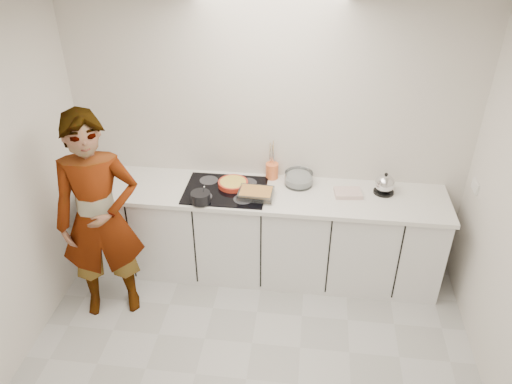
# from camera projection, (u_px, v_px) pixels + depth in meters

# --- Properties ---
(floor) EXTENTS (3.60, 3.20, 0.00)m
(floor) POSITION_uv_depth(u_px,v_px,m) (246.00, 379.00, 3.85)
(floor) COLOR beige
(floor) RESTS_ON ground
(ceiling) EXTENTS (3.60, 3.20, 0.00)m
(ceiling) POSITION_uv_depth(u_px,v_px,m) (241.00, 39.00, 2.47)
(ceiling) COLOR white
(ceiling) RESTS_ON wall_back
(wall_back) EXTENTS (3.60, 0.00, 2.60)m
(wall_back) POSITION_uv_depth(u_px,v_px,m) (269.00, 137.00, 4.50)
(wall_back) COLOR silver
(wall_back) RESTS_ON ground
(base_cabinets) EXTENTS (3.20, 0.58, 0.87)m
(base_cabinets) POSITION_uv_depth(u_px,v_px,m) (264.00, 235.00, 4.69)
(base_cabinets) COLOR white
(base_cabinets) RESTS_ON floor
(countertop) EXTENTS (3.24, 0.64, 0.04)m
(countertop) POSITION_uv_depth(u_px,v_px,m) (265.00, 194.00, 4.45)
(countertop) COLOR white
(countertop) RESTS_ON base_cabinets
(hob) EXTENTS (0.72, 0.54, 0.01)m
(hob) POSITION_uv_depth(u_px,v_px,m) (226.00, 190.00, 4.46)
(hob) COLOR black
(hob) RESTS_ON countertop
(tart_dish) EXTENTS (0.30, 0.30, 0.04)m
(tart_dish) POSITION_uv_depth(u_px,v_px,m) (233.00, 183.00, 4.49)
(tart_dish) COLOR red
(tart_dish) RESTS_ON hob
(saucepan) EXTENTS (0.22, 0.22, 0.16)m
(saucepan) POSITION_uv_depth(u_px,v_px,m) (201.00, 197.00, 4.26)
(saucepan) COLOR black
(saucepan) RESTS_ON hob
(baking_dish) EXTENTS (0.31, 0.23, 0.06)m
(baking_dish) POSITION_uv_depth(u_px,v_px,m) (256.00, 193.00, 4.34)
(baking_dish) COLOR silver
(baking_dish) RESTS_ON hob
(mixing_bowl) EXTENTS (0.28, 0.28, 0.12)m
(mixing_bowl) POSITION_uv_depth(u_px,v_px,m) (299.00, 179.00, 4.53)
(mixing_bowl) COLOR silver
(mixing_bowl) RESTS_ON countertop
(tea_towel) EXTENTS (0.25, 0.20, 0.04)m
(tea_towel) POSITION_uv_depth(u_px,v_px,m) (348.00, 193.00, 4.39)
(tea_towel) COLOR white
(tea_towel) RESTS_ON countertop
(kettle) EXTENTS (0.20, 0.20, 0.20)m
(kettle) POSITION_uv_depth(u_px,v_px,m) (385.00, 184.00, 4.39)
(kettle) COLOR black
(kettle) RESTS_ON countertop
(utensil_crock) EXTENTS (0.12, 0.12, 0.15)m
(utensil_crock) POSITION_uv_depth(u_px,v_px,m) (272.00, 171.00, 4.62)
(utensil_crock) COLOR orange
(utensil_crock) RESTS_ON countertop
(cook) EXTENTS (0.79, 0.63, 1.87)m
(cook) POSITION_uv_depth(u_px,v_px,m) (100.00, 220.00, 4.04)
(cook) COLOR white
(cook) RESTS_ON floor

